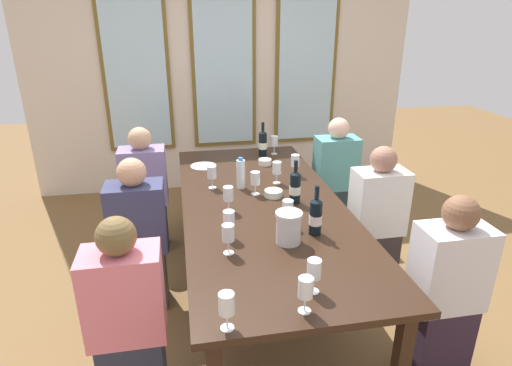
# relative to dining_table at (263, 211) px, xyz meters

# --- Properties ---
(ground_plane) EXTENTS (12.00, 12.00, 0.00)m
(ground_plane) POSITION_rel_dining_table_xyz_m (0.00, 0.00, -0.68)
(ground_plane) COLOR brown
(back_wall_with_windows) EXTENTS (4.30, 0.10, 2.90)m
(back_wall_with_windows) POSITION_rel_dining_table_xyz_m (0.00, 2.26, 0.77)
(back_wall_with_windows) COLOR beige
(back_wall_with_windows) RESTS_ON ground
(dining_table) EXTENTS (1.10, 2.58, 0.74)m
(dining_table) POSITION_rel_dining_table_xyz_m (0.00, 0.00, 0.00)
(dining_table) COLOR #301E13
(dining_table) RESTS_ON ground
(white_plate_0) EXTENTS (0.22, 0.22, 0.01)m
(white_plate_0) POSITION_rel_dining_table_xyz_m (-0.35, 0.83, 0.06)
(white_plate_0) COLOR white
(white_plate_0) RESTS_ON dining_table
(metal_pitcher) EXTENTS (0.16, 0.16, 0.19)m
(metal_pitcher) POSITION_rel_dining_table_xyz_m (0.04, -0.56, 0.16)
(metal_pitcher) COLOR silver
(metal_pitcher) RESTS_ON dining_table
(wine_bottle_0) EXTENTS (0.08, 0.08, 0.31)m
(wine_bottle_0) POSITION_rel_dining_table_xyz_m (0.22, -0.49, 0.18)
(wine_bottle_0) COLOR black
(wine_bottle_0) RESTS_ON dining_table
(wine_bottle_1) EXTENTS (0.08, 0.08, 0.31)m
(wine_bottle_1) POSITION_rel_dining_table_xyz_m (0.22, -0.03, 0.18)
(wine_bottle_1) COLOR black
(wine_bottle_1) RESTS_ON dining_table
(wine_bottle_2) EXTENTS (0.08, 0.08, 0.31)m
(wine_bottle_2) POSITION_rel_dining_table_xyz_m (0.21, 1.04, 0.18)
(wine_bottle_2) COLOR black
(wine_bottle_2) RESTS_ON dining_table
(tasting_bowl_0) EXTENTS (0.13, 0.13, 0.05)m
(tasting_bowl_0) POSITION_rel_dining_table_xyz_m (0.10, 0.10, 0.08)
(tasting_bowl_0) COLOR white
(tasting_bowl_0) RESTS_ON dining_table
(tasting_bowl_1) EXTENTS (0.11, 0.11, 0.05)m
(tasting_bowl_1) POSITION_rel_dining_table_xyz_m (0.18, 0.79, 0.08)
(tasting_bowl_1) COLOR white
(tasting_bowl_1) RESTS_ON dining_table
(water_bottle) EXTENTS (0.06, 0.06, 0.24)m
(water_bottle) POSITION_rel_dining_table_xyz_m (-0.11, 0.30, 0.17)
(water_bottle) COLOR white
(water_bottle) RESTS_ON dining_table
(wine_glass_0) EXTENTS (0.07, 0.07, 0.17)m
(wine_glass_0) POSITION_rel_dining_table_xyz_m (-0.29, -0.45, 0.18)
(wine_glass_0) COLOR white
(wine_glass_0) RESTS_ON dining_table
(wine_glass_1) EXTENTS (0.07, 0.07, 0.17)m
(wine_glass_1) POSITION_rel_dining_table_xyz_m (0.32, 1.07, 0.18)
(wine_glass_1) COLOR white
(wine_glass_1) RESTS_ON dining_table
(wine_glass_2) EXTENTS (0.07, 0.07, 0.17)m
(wine_glass_2) POSITION_rel_dining_table_xyz_m (0.18, 0.35, 0.18)
(wine_glass_2) COLOR white
(wine_glass_2) RESTS_ON dining_table
(wine_glass_3) EXTENTS (0.07, 0.07, 0.17)m
(wine_glass_3) POSITION_rel_dining_table_xyz_m (0.03, -1.04, 0.18)
(wine_glass_3) COLOR white
(wine_glass_3) RESTS_ON dining_table
(wine_glass_4) EXTENTS (0.07, 0.07, 0.17)m
(wine_glass_4) POSITION_rel_dining_table_xyz_m (-0.05, -1.17, 0.18)
(wine_glass_4) COLOR white
(wine_glass_4) RESTS_ON dining_table
(wine_glass_5) EXTENTS (0.07, 0.07, 0.17)m
(wine_glass_5) POSITION_rel_dining_table_xyz_m (-0.32, -0.62, 0.18)
(wine_glass_5) COLOR white
(wine_glass_5) RESTS_ON dining_table
(wine_glass_6) EXTENTS (0.07, 0.07, 0.17)m
(wine_glass_6) POSITION_rel_dining_table_xyz_m (-0.25, -0.08, 0.18)
(wine_glass_6) COLOR white
(wine_glass_6) RESTS_ON dining_table
(wine_glass_7) EXTENTS (0.07, 0.07, 0.17)m
(wine_glass_7) POSITION_rel_dining_table_xyz_m (0.08, -0.37, 0.18)
(wine_glass_7) COLOR white
(wine_glass_7) RESTS_ON dining_table
(wine_glass_8) EXTENTS (0.07, 0.07, 0.17)m
(wine_glass_8) POSITION_rel_dining_table_xyz_m (0.37, 0.49, 0.18)
(wine_glass_8) COLOR white
(wine_glass_8) RESTS_ON dining_table
(wine_glass_9) EXTENTS (0.07, 0.07, 0.17)m
(wine_glass_9) POSITION_rel_dining_table_xyz_m (-0.40, -1.22, 0.18)
(wine_glass_9) COLOR white
(wine_glass_9) RESTS_ON dining_table
(wine_glass_10) EXTENTS (0.07, 0.07, 0.17)m
(wine_glass_10) POSITION_rel_dining_table_xyz_m (-0.32, 0.34, 0.18)
(wine_glass_10) COLOR white
(wine_glass_10) RESTS_ON dining_table
(wine_glass_11) EXTENTS (0.07, 0.07, 0.17)m
(wine_glass_11) POSITION_rel_dining_table_xyz_m (-0.02, 0.16, 0.18)
(wine_glass_11) COLOR white
(wine_glass_11) RESTS_ON dining_table
(seated_person_0) EXTENTS (0.38, 0.24, 1.11)m
(seated_person_0) POSITION_rel_dining_table_xyz_m (-0.86, -0.83, -0.15)
(seated_person_0) COLOR #2D2F43
(seated_person_0) RESTS_ON ground
(seated_person_1) EXTENTS (0.38, 0.24, 1.11)m
(seated_person_1) POSITION_rel_dining_table_xyz_m (0.86, -0.90, -0.15)
(seated_person_1) COLOR #302132
(seated_person_1) RESTS_ON ground
(seated_person_2) EXTENTS (0.38, 0.24, 1.11)m
(seated_person_2) POSITION_rel_dining_table_xyz_m (-0.86, 0.83, -0.15)
(seated_person_2) COLOR #273037
(seated_person_2) RESTS_ON ground
(seated_person_3) EXTENTS (0.38, 0.24, 1.11)m
(seated_person_3) POSITION_rel_dining_table_xyz_m (0.86, 0.85, -0.15)
(seated_person_3) COLOR #243439
(seated_person_3) RESTS_ON ground
(seated_person_4) EXTENTS (0.38, 0.24, 1.11)m
(seated_person_4) POSITION_rel_dining_table_xyz_m (-0.86, 0.03, -0.15)
(seated_person_4) COLOR #39362B
(seated_person_4) RESTS_ON ground
(seated_person_5) EXTENTS (0.38, 0.24, 1.11)m
(seated_person_5) POSITION_rel_dining_table_xyz_m (0.86, -0.03, -0.15)
(seated_person_5) COLOR #342C2B
(seated_person_5) RESTS_ON ground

